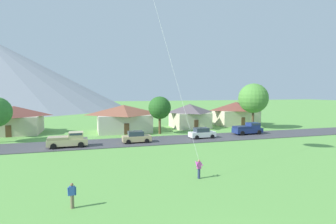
% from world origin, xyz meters
% --- Properties ---
extents(road_strip, '(160.00, 7.19, 0.08)m').
position_xyz_m(road_strip, '(0.00, 29.83, 0.04)').
color(road_strip, '#424247').
rests_on(road_strip, ground).
extents(house_leftmost, '(9.35, 8.27, 5.01)m').
position_xyz_m(house_leftmost, '(-19.44, 43.76, 2.59)').
color(house_leftmost, beige).
rests_on(house_leftmost, ground).
extents(house_left_center, '(10.38, 8.50, 5.06)m').
position_xyz_m(house_left_center, '(-0.25, 40.91, 2.62)').
color(house_left_center, beige).
rests_on(house_left_center, ground).
extents(house_right_center, '(7.60, 7.94, 4.99)m').
position_xyz_m(house_right_center, '(13.76, 42.50, 2.58)').
color(house_right_center, beige).
rests_on(house_right_center, ground).
extents(house_rightmost, '(9.74, 6.55, 5.23)m').
position_xyz_m(house_rightmost, '(25.37, 43.49, 2.71)').
color(house_rightmost, beige).
rests_on(house_rightmost, ground).
extents(tree_near_left, '(5.99, 5.99, 9.23)m').
position_xyz_m(tree_near_left, '(25.44, 37.06, 6.23)').
color(tree_near_left, '#4C3823').
rests_on(tree_near_left, ground).
extents(tree_left_of_center, '(4.04, 4.04, 6.73)m').
position_xyz_m(tree_left_of_center, '(5.57, 36.20, 4.68)').
color(tree_left_of_center, brown).
rests_on(tree_left_of_center, ground).
extents(parked_car_white_west_end, '(4.24, 2.17, 1.68)m').
position_xyz_m(parked_car_white_west_end, '(10.92, 29.71, 0.87)').
color(parked_car_white_west_end, white).
rests_on(parked_car_white_west_end, road_strip).
extents(parked_car_tan_mid_west, '(4.21, 2.10, 1.68)m').
position_xyz_m(parked_car_tan_mid_west, '(0.10, 29.01, 0.87)').
color(parked_car_tan_mid_west, tan).
rests_on(parked_car_tan_mid_west, road_strip).
extents(pickup_truck_navy_west_side, '(5.24, 2.41, 1.99)m').
position_xyz_m(pickup_truck_navy_west_side, '(20.37, 31.01, 1.06)').
color(pickup_truck_navy_west_side, navy).
rests_on(pickup_truck_navy_west_side, road_strip).
extents(pickup_truck_sand_east_side, '(5.25, 2.42, 1.99)m').
position_xyz_m(pickup_truck_sand_east_side, '(-9.26, 28.52, 1.06)').
color(pickup_truck_sand_east_side, '#C6B284').
rests_on(pickup_truck_sand_east_side, road_strip).
extents(watcher_person, '(0.56, 0.24, 1.68)m').
position_xyz_m(watcher_person, '(-7.70, 8.39, 0.88)').
color(watcher_person, '#70604C').
rests_on(watcher_person, ground).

